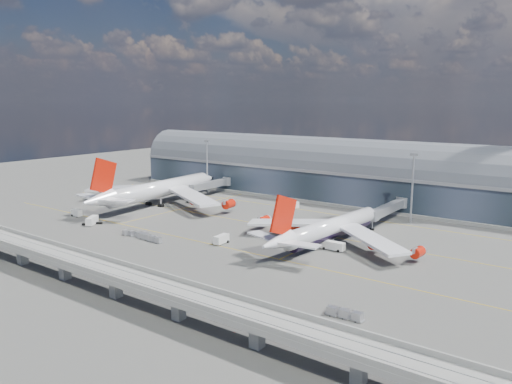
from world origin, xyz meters
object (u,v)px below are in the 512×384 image
Objects in this scene: service_truck_2 at (333,246)px; cargo_train_1 at (150,238)px; service_truck_4 at (293,205)px; cargo_train_0 at (135,234)px; airliner_right at (329,229)px; cargo_train_2 at (345,314)px; service_truck_0 at (92,221)px; service_truck_1 at (77,213)px; floodlight_mast_left at (207,165)px; floodlight_mast_right at (412,186)px; airliner_left at (157,190)px; service_truck_3 at (221,239)px; service_truck_5 at (193,199)px.

cargo_train_1 is (-52.11, -25.61, -0.48)m from service_truck_2.
cargo_train_0 is at bearing -81.98° from service_truck_4.
airliner_right reaches higher than cargo_train_2.
service_truck_2 is at bearing -21.74° from service_truck_4.
service_truck_4 is at bearing -2.07° from cargo_train_0.
service_truck_0 is 16.72m from service_truck_1.
floodlight_mast_right is at bearing 0.00° from floodlight_mast_left.
cargo_train_2 is at bearing -149.46° from service_truck_2.
floodlight_mast_left reaches higher than service_truck_2.
airliner_right is 13.27× the size of service_truck_1.
floodlight_mast_right is 2.59× the size of cargo_train_0.
service_truck_0 is 110.64m from cargo_train_2.
airliner_left is 13.29× the size of service_truck_3.
floodlight_mast_left is at bearing -4.95° from service_truck_1.
floodlight_mast_left is 25.28m from service_truck_5.
floodlight_mast_left is 2.59× the size of cargo_train_0.
service_truck_2 is 58.06m from cargo_train_1.
cargo_train_2 is (27.92, -45.55, -4.17)m from airliner_right.
floodlight_mast_right is 4.20× the size of service_truck_5.
airliner_right is 86.08m from service_truck_0.
floodlight_mast_right is 95.29m from cargo_train_1.
service_truck_1 is at bearing 78.05° from cargo_train_1.
service_truck_2 is (84.87, 23.71, -0.11)m from service_truck_0.
airliner_right is at bearing -11.18° from airliner_left.
cargo_train_2 is (125.32, -22.14, -0.41)m from service_truck_1.
service_truck_5 is at bearing 56.48° from airliner_left.
service_truck_5 is 128.31m from cargo_train_2.
floodlight_mast_left is 99.95m from airliner_right.
cargo_train_0 is (-67.12, -73.00, -12.78)m from floodlight_mast_right.
service_truck_3 is at bearing -45.50° from floodlight_mast_left.
airliner_right is 10.54× the size of service_truck_3.
cargo_train_1 is at bearing -75.38° from service_truck_4.
airliner_right reaches higher than service_truck_1.
floodlight_mast_left is 68.75m from service_truck_1.
cargo_train_1 is at bearing -81.98° from service_truck_5.
airliner_left is at bearing -141.10° from service_truck_5.
service_truck_0 is at bearing 85.38° from cargo_train_2.
service_truck_5 is 0.57× the size of cargo_train_1.
airliner_left is 1.26× the size of airliner_right.
service_truck_0 reaches higher than cargo_train_0.
airliner_left is 88.28m from airliner_right.
airliner_right is at bearing 36.02° from cargo_train_2.
service_truck_3 is (61.63, -62.71, -12.21)m from floodlight_mast_left.
floodlight_mast_right is 49.42m from service_truck_4.
cargo_train_2 is at bearing -52.90° from airliner_right.
service_truck_2 is (100.96, 19.12, 0.05)m from service_truck_1.
floodlight_mast_left is at bearing 159.52° from airliner_right.
service_truck_0 is at bearing -85.20° from airliner_left.
airliner_right is 6.69m from service_truck_2.
cargo_train_1 is at bearing -36.60° from service_truck_0.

